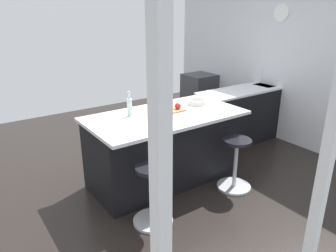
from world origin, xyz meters
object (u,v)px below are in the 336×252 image
object	(u,v)px
cutting_board	(170,110)
apple_red	(178,106)
oven_range	(199,95)
water_bottle	(130,106)
kitchen_island	(164,147)
stool_middle	(153,197)
apple_green	(167,107)
stool_by_window	(235,165)
fruit_bowl	(197,102)

from	to	relation	value
cutting_board	apple_red	size ratio (longest dim) A/B	4.42
oven_range	water_bottle	world-z (taller)	water_bottle
kitchen_island	stool_middle	size ratio (longest dim) A/B	2.93
apple_red	water_bottle	distance (m)	0.65
oven_range	stool_middle	xyz separation A→B (m)	(2.86, 2.61, -0.13)
cutting_board	apple_green	size ratio (longest dim) A/B	4.70
stool_by_window	cutting_board	xyz separation A→B (m)	(0.50, -0.74, 0.64)
cutting_board	fruit_bowl	size ratio (longest dim) A/B	1.50
fruit_bowl	cutting_board	bearing A→B (deg)	4.78
stool_by_window	apple_red	distance (m)	1.07
cutting_board	fruit_bowl	world-z (taller)	fruit_bowl
oven_range	fruit_bowl	size ratio (longest dim) A/B	3.75
apple_red	fruit_bowl	bearing A→B (deg)	-169.05
stool_by_window	apple_red	xyz separation A→B (m)	(0.41, -0.70, 0.69)
apple_green	kitchen_island	bearing A→B (deg)	27.25
oven_range	apple_red	xyz separation A→B (m)	(2.01, 1.91, 0.56)
cutting_board	apple_green	world-z (taller)	apple_green
stool_middle	oven_range	bearing A→B (deg)	-137.64
stool_by_window	stool_middle	distance (m)	1.26
water_bottle	fruit_bowl	distance (m)	1.02
kitchen_island	cutting_board	world-z (taller)	cutting_board
water_bottle	kitchen_island	bearing A→B (deg)	158.82
cutting_board	water_bottle	xyz separation A→B (m)	(0.53, -0.13, 0.11)
oven_range	stool_by_window	size ratio (longest dim) A/B	1.32
oven_range	apple_red	world-z (taller)	apple_red
cutting_board	kitchen_island	bearing A→B (deg)	13.68
oven_range	cutting_board	bearing A→B (deg)	41.63
oven_range	fruit_bowl	xyz separation A→B (m)	(1.62, 1.84, 0.54)
apple_green	oven_range	bearing A→B (deg)	-139.12
stool_by_window	stool_middle	xyz separation A→B (m)	(1.26, 0.00, 0.00)
stool_by_window	fruit_bowl	world-z (taller)	fruit_bowl
cutting_board	fruit_bowl	bearing A→B (deg)	-175.22
oven_range	stool_middle	world-z (taller)	oven_range
fruit_bowl	stool_middle	bearing A→B (deg)	32.05
water_bottle	apple_green	bearing A→B (deg)	166.92
oven_range	stool_middle	bearing A→B (deg)	42.36
apple_red	fruit_bowl	distance (m)	0.40
water_bottle	fruit_bowl	bearing A→B (deg)	175.23
stool_middle	apple_green	xyz separation A→B (m)	(-0.71, -0.75, 0.69)
apple_green	fruit_bowl	bearing A→B (deg)	-176.95
stool_middle	kitchen_island	bearing A→B (deg)	-131.68
kitchen_island	fruit_bowl	bearing A→B (deg)	-173.37
stool_middle	cutting_board	world-z (taller)	cutting_board
stool_by_window	apple_green	bearing A→B (deg)	-53.96
cutting_board	stool_by_window	bearing A→B (deg)	124.36
oven_range	water_bottle	xyz separation A→B (m)	(2.64, 1.75, 0.63)
oven_range	cutting_board	distance (m)	2.87
fruit_bowl	apple_red	bearing A→B (deg)	10.95
oven_range	apple_green	world-z (taller)	apple_green
apple_red	stool_by_window	bearing A→B (deg)	120.09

